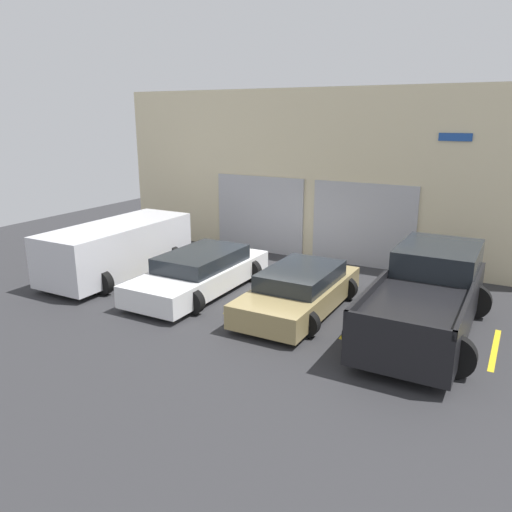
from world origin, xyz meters
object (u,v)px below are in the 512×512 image
at_px(pickup_truck, 427,296).
at_px(van_right, 300,290).
at_px(sedan_side, 118,248).
at_px(sedan_white, 200,272).

height_order(pickup_truck, van_right, pickup_truck).
relative_size(sedan_side, van_right, 1.15).
distance_m(pickup_truck, sedan_white, 6.02).
xyz_separation_m(pickup_truck, sedan_side, (-9.02, -0.27, 0.04)).
height_order(pickup_truck, sedan_side, pickup_truck).
bearing_deg(sedan_white, van_right, -0.06).
relative_size(pickup_truck, sedan_side, 1.07).
bearing_deg(sedan_white, sedan_side, -179.54).
xyz_separation_m(sedan_side, van_right, (6.01, 0.02, -0.34)).
bearing_deg(van_right, sedan_white, 179.94).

